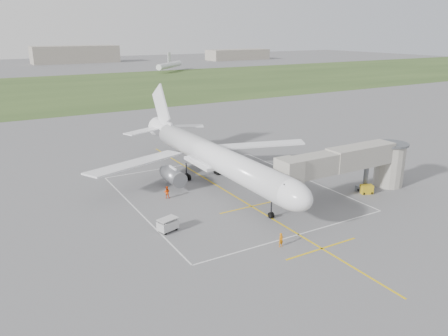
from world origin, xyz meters
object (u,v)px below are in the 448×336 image
gpu_unit (367,189)px  ramp_worker_wing (167,192)px  jet_bridge (356,163)px  ramp_worker_nose (281,240)px  baggage_cart (168,225)px  airliner (213,157)px

gpu_unit → ramp_worker_wing: 29.27m
jet_bridge → ramp_worker_wing: 27.64m
gpu_unit → ramp_worker_wing: (-26.16, 13.11, 0.25)m
ramp_worker_nose → ramp_worker_wing: size_ratio=0.92×
baggage_cart → ramp_worker_nose: 13.62m
jet_bridge → baggage_cart: 29.01m
ramp_worker_nose → gpu_unit: bearing=15.8°
gpu_unit → ramp_worker_nose: bearing=-139.4°
baggage_cart → ramp_worker_wing: (4.17, 10.08, 0.05)m
jet_bridge → ramp_worker_nose: jet_bridge is taller
gpu_unit → ramp_worker_wing: ramp_worker_wing is taller
jet_bridge → baggage_cart: (-28.67, 2.11, -3.90)m
airliner → gpu_unit: bearing=-41.1°
gpu_unit → ramp_worker_nose: (-21.03, -6.93, 0.17)m
baggage_cart → ramp_worker_wing: ramp_worker_wing is taller
baggage_cart → ramp_worker_nose: (9.30, -9.95, -0.03)m
airliner → ramp_worker_nose: bearing=-99.4°
jet_bridge → gpu_unit: size_ratio=11.49×
jet_bridge → ramp_worker_nose: 21.26m
airliner → baggage_cart: airliner is taller
airliner → jet_bridge: size_ratio=2.00×
baggage_cart → gpu_unit: bearing=-22.6°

